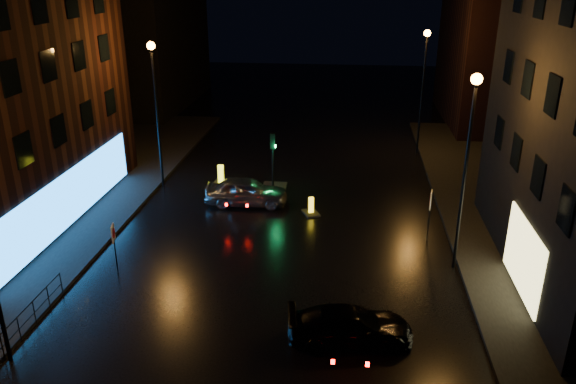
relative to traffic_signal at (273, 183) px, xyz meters
The scene contains 15 objects.
ground 14.06m from the traffic_signal, 85.10° to the right, with size 120.00×120.00×0.00m, color black.
pavement_left 14.14m from the traffic_signal, 154.89° to the right, with size 12.00×44.00×0.15m, color black.
building_far_left 26.50m from the traffic_signal, 125.18° to the left, with size 8.00×16.00×14.00m, color black.
building_far_right 24.83m from the traffic_signal, 48.01° to the left, with size 8.00×14.00×12.00m, color black.
street_lamp_lfar 8.32m from the traffic_signal, behind, with size 0.44×0.44×8.37m.
street_lamp_rnear 13.06m from the traffic_signal, 41.63° to the right, with size 0.44×0.44×8.37m.
street_lamp_rfar 13.06m from the traffic_signal, 41.63° to the left, with size 0.44×0.44×8.37m.
traffic_signal is the anchor object (origin of this frame).
guard_railing 16.47m from the traffic_signal, 114.39° to the right, with size 0.05×6.04×1.00m.
silver_hatchback 2.46m from the traffic_signal, 118.70° to the right, with size 1.79×4.44×1.51m, color #9C9EA3.
dark_sedan 14.46m from the traffic_signal, 71.54° to the right, with size 1.76×4.33×1.26m, color black.
bollard_near 3.91m from the traffic_signal, 51.43° to the right, with size 1.09×1.27×0.94m.
bollard_far 3.32m from the traffic_signal, 168.02° to the left, with size 0.99×1.43×1.21m.
road_sign_left 11.46m from the traffic_signal, 117.69° to the right, with size 0.17×0.54×2.24m.
road_sign_right 9.93m from the traffic_signal, 34.05° to the right, with size 0.17×0.60×2.50m.
Camera 1 is at (3.05, -16.06, 12.12)m, focal length 35.00 mm.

